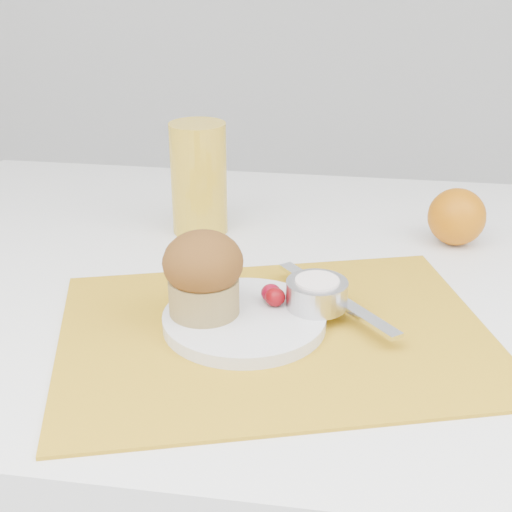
% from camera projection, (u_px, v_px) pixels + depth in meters
% --- Properties ---
extents(table, '(1.20, 0.80, 0.75)m').
position_uv_depth(table, '(293.00, 502.00, 1.05)').
color(table, white).
rests_on(table, ground).
extents(placemat, '(0.53, 0.45, 0.00)m').
position_uv_depth(placemat, '(275.00, 334.00, 0.75)').
color(placemat, gold).
rests_on(placemat, table).
extents(plate, '(0.20, 0.20, 0.01)m').
position_uv_depth(plate, '(244.00, 320.00, 0.76)').
color(plate, silver).
rests_on(plate, placemat).
extents(ramekin, '(0.09, 0.09, 0.03)m').
position_uv_depth(ramekin, '(317.00, 294.00, 0.77)').
color(ramekin, '#BBBABF').
rests_on(ramekin, plate).
extents(cream, '(0.06, 0.06, 0.01)m').
position_uv_depth(cream, '(317.00, 282.00, 0.76)').
color(cream, white).
rests_on(cream, ramekin).
extents(raspberry_near, '(0.02, 0.02, 0.02)m').
position_uv_depth(raspberry_near, '(271.00, 293.00, 0.78)').
color(raspberry_near, '#5A0211').
rests_on(raspberry_near, plate).
extents(raspberry_far, '(0.02, 0.02, 0.02)m').
position_uv_depth(raspberry_far, '(275.00, 297.00, 0.77)').
color(raspberry_far, '#550206').
rests_on(raspberry_far, plate).
extents(butter_knife, '(0.14, 0.16, 0.01)m').
position_uv_depth(butter_knife, '(336.00, 298.00, 0.79)').
color(butter_knife, silver).
rests_on(butter_knife, plate).
extents(orange, '(0.08, 0.08, 0.08)m').
position_uv_depth(orange, '(457.00, 217.00, 0.96)').
color(orange, '#C06406').
rests_on(orange, table).
extents(juice_glass, '(0.09, 0.09, 0.16)m').
position_uv_depth(juice_glass, '(199.00, 178.00, 0.99)').
color(juice_glass, gold).
rests_on(juice_glass, table).
extents(muffin, '(0.09, 0.09, 0.09)m').
position_uv_depth(muffin, '(203.00, 273.00, 0.75)').
color(muffin, '#A2884E').
rests_on(muffin, plate).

